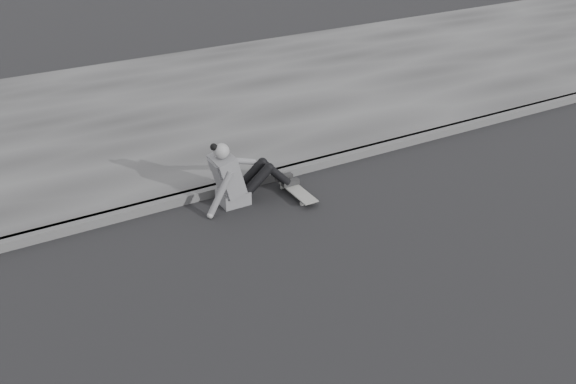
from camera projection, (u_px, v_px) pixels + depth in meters
name	position (u px, v px, depth m)	size (l,w,h in m)	color
ground	(461.00, 248.00, 7.35)	(80.00, 80.00, 0.00)	black
curb	(337.00, 159.00, 9.29)	(24.00, 0.16, 0.12)	#474747
sidewalk	(245.00, 96.00, 11.60)	(24.00, 6.00, 0.12)	#3B3B3B
skateboard	(297.00, 191.00, 8.41)	(0.20, 0.78, 0.09)	gray
seated_woman	(237.00, 177.00, 8.14)	(1.38, 0.46, 0.88)	#5A5B5D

